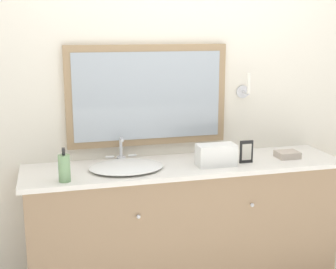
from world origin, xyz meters
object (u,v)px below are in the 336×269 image
at_px(soap_bottle, 64,168).
at_px(picture_frame, 246,152).
at_px(sink_basin, 126,166).
at_px(appliance_box, 216,155).

bearing_deg(soap_bottle, picture_frame, 4.37).
bearing_deg(sink_basin, appliance_box, -6.80).
relative_size(appliance_box, picture_frame, 1.66).
xyz_separation_m(sink_basin, picture_frame, (0.78, -0.06, 0.06)).
xyz_separation_m(sink_basin, soap_bottle, (-0.38, -0.15, 0.06)).
xyz_separation_m(sink_basin, appliance_box, (0.57, -0.07, 0.05)).
height_order(sink_basin, appliance_box, sink_basin).
xyz_separation_m(soap_bottle, picture_frame, (1.15, 0.09, -0.01)).
relative_size(sink_basin, appliance_box, 1.87).
xyz_separation_m(appliance_box, picture_frame, (0.21, 0.01, 0.01)).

